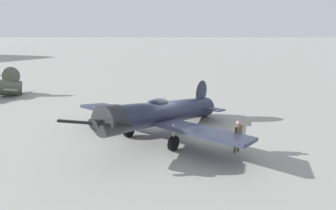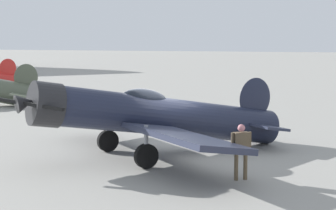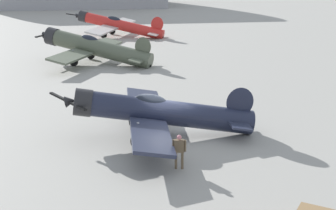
# 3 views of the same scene
# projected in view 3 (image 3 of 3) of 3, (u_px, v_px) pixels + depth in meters

# --- Properties ---
(ground_plane) EXTENTS (400.00, 400.00, 0.00)m
(ground_plane) POSITION_uv_depth(u_px,v_px,m) (168.00, 137.00, 26.87)
(ground_plane) COLOR gray
(airplane_foreground) EXTENTS (9.85, 9.26, 2.85)m
(airplane_foreground) POSITION_uv_depth(u_px,v_px,m) (158.00, 112.00, 26.41)
(airplane_foreground) COLOR #1E2338
(airplane_foreground) RESTS_ON ground_plane
(airplane_mid_apron) EXTENTS (10.42, 10.71, 3.32)m
(airplane_mid_apron) POSITION_uv_depth(u_px,v_px,m) (94.00, 48.00, 44.74)
(airplane_mid_apron) COLOR #4C5442
(airplane_mid_apron) RESTS_ON ground_plane
(airplane_far_line) EXTENTS (10.40, 11.81, 3.26)m
(airplane_far_line) POSITION_uv_depth(u_px,v_px,m) (118.00, 25.00, 59.75)
(airplane_far_line) COLOR red
(airplane_far_line) RESTS_ON ground_plane
(ground_crew_mechanic) EXTENTS (0.50, 0.47, 1.65)m
(ground_crew_mechanic) POSITION_uv_depth(u_px,v_px,m) (179.00, 148.00, 22.55)
(ground_crew_mechanic) COLOR brown
(ground_crew_mechanic) RESTS_ON ground_plane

